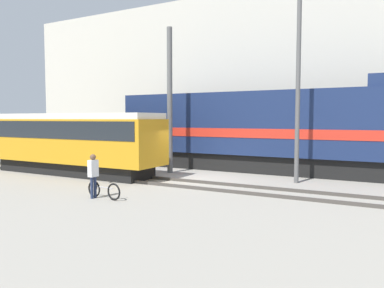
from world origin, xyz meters
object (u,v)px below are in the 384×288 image
bicycle (104,190)px  person (93,172)px  utility_pole_left (170,101)px  freight_locomotive (263,130)px  utility_pole_center (298,84)px  streetcar (72,140)px

bicycle → person: 0.81m
bicycle → utility_pole_left: utility_pole_left is taller
freight_locomotive → bicycle: 10.61m
person → utility_pole_left: bearing=98.4°
bicycle → utility_pole_center: utility_pole_center is taller
streetcar → utility_pole_left: utility_pole_left is taller
freight_locomotive → streetcar: size_ratio=1.58×
streetcar → person: (5.41, -4.11, -0.86)m
person → streetcar: bearing=142.8°
person → utility_pole_left: utility_pole_left is taller
bicycle → utility_pole_left: 8.03m
person → utility_pole_left: (-1.05, 7.11, 2.97)m
person → utility_pole_center: size_ratio=0.18×
person → bicycle: bearing=15.9°
bicycle → person: person is taller
bicycle → utility_pole_center: 9.89m
person → utility_pole_left: size_ratio=0.21×
freight_locomotive → utility_pole_left: bearing=-145.6°
freight_locomotive → utility_pole_center: size_ratio=1.86×
streetcar → utility_pole_center: 12.05m
streetcar → utility_pole_center: (11.35, 3.00, 2.73)m
streetcar → person: 6.85m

